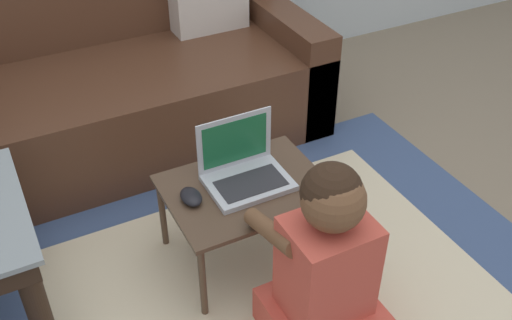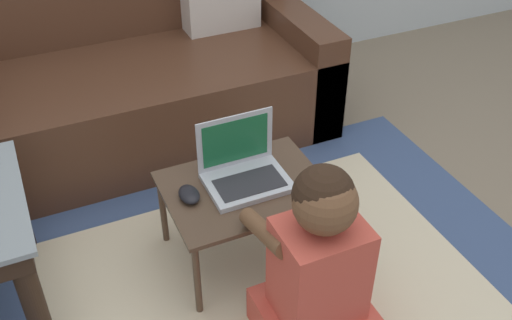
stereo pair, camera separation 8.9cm
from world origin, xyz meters
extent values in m
plane|color=#7F705B|center=(0.00, 0.00, 0.00)|extent=(16.00, 16.00, 0.00)
cube|color=#3D517A|center=(-0.13, -0.02, 0.00)|extent=(2.04, 1.63, 0.01)
cube|color=beige|center=(-0.13, -0.02, 0.01)|extent=(1.47, 1.17, 0.00)
cube|color=#4C2D1E|center=(-0.24, 1.13, 0.20)|extent=(1.69, 0.83, 0.40)
cube|color=#4C2D1E|center=(0.52, 1.13, 0.26)|extent=(0.16, 0.83, 0.52)
cylinder|color=black|center=(-0.88, 0.09, 0.21)|extent=(0.07, 0.07, 0.43)
cylinder|color=black|center=(-0.88, 0.57, 0.21)|extent=(0.07, 0.07, 0.43)
cube|color=#4C3828|center=(-0.13, 0.20, 0.32)|extent=(0.55, 0.42, 0.02)
cylinder|color=#4C3828|center=(-0.38, 0.01, 0.16)|extent=(0.02, 0.02, 0.31)
cylinder|color=#4C3828|center=(0.12, 0.01, 0.16)|extent=(0.02, 0.02, 0.31)
cylinder|color=#4C3828|center=(-0.38, 0.38, 0.16)|extent=(0.02, 0.02, 0.31)
cylinder|color=#4C3828|center=(0.12, 0.38, 0.16)|extent=(0.02, 0.02, 0.31)
cube|color=#B7BCC6|center=(-0.12, 0.20, 0.34)|extent=(0.28, 0.21, 0.02)
cube|color=#28282D|center=(-0.12, 0.18, 0.35)|extent=(0.23, 0.13, 0.00)
cube|color=#B7BCC6|center=(-0.12, 0.31, 0.45)|extent=(0.28, 0.01, 0.20)
cube|color=#196038|center=(-0.12, 0.30, 0.45)|extent=(0.24, 0.00, 0.17)
ellipsoid|color=black|center=(-0.33, 0.21, 0.34)|extent=(0.07, 0.10, 0.03)
cube|color=#CC4C3D|center=(-0.08, -0.24, 0.32)|extent=(0.25, 0.21, 0.34)
sphere|color=brown|center=(-0.08, -0.24, 0.58)|extent=(0.18, 0.18, 0.18)
sphere|color=black|center=(-0.08, -0.23, 0.59)|extent=(0.18, 0.18, 0.18)
cylinder|color=brown|center=(-0.20, -0.11, 0.40)|extent=(0.06, 0.28, 0.14)
cylinder|color=brown|center=(0.04, -0.11, 0.40)|extent=(0.06, 0.28, 0.14)
camera|label=1|loc=(-0.83, -1.25, 1.63)|focal=42.00mm
camera|label=2|loc=(-0.75, -1.28, 1.63)|focal=42.00mm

